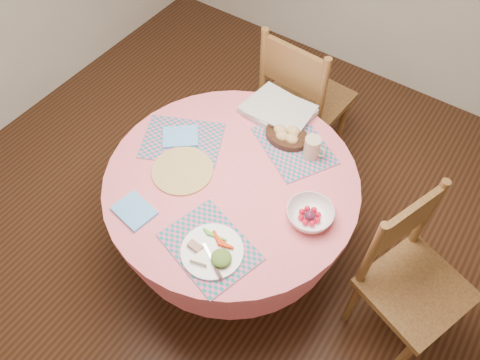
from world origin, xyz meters
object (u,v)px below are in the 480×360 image
object	(u,v)px
latte_mug	(312,148)
dinner_plate	(213,252)
bread_bowl	(287,135)
chair_back	(302,98)
dining_table	(232,202)
fruit_bowl	(310,215)
wicker_trivet	(182,171)
chair_right	(410,277)

from	to	relation	value
latte_mug	dinner_plate	bearing A→B (deg)	-96.19
bread_bowl	chair_back	bearing A→B (deg)	109.21
dining_table	fruit_bowl	world-z (taller)	fruit_bowl
chair_back	fruit_bowl	world-z (taller)	chair_back
wicker_trivet	bread_bowl	world-z (taller)	bread_bowl
bread_bowl	chair_right	bearing A→B (deg)	-14.33
dining_table	fruit_bowl	bearing A→B (deg)	2.19
chair_right	dinner_plate	size ratio (longest dim) A/B	3.57
bread_bowl	fruit_bowl	xyz separation A→B (m)	(0.33, -0.35, -0.00)
wicker_trivet	fruit_bowl	world-z (taller)	fruit_bowl
dinner_plate	latte_mug	xyz separation A→B (m)	(0.08, 0.72, 0.04)
chair_right	bread_bowl	distance (m)	0.90
chair_right	dinner_plate	world-z (taller)	chair_right
wicker_trivet	fruit_bowl	size ratio (longest dim) A/B	1.28
latte_mug	bread_bowl	bearing A→B (deg)	170.73
dining_table	wicker_trivet	bearing A→B (deg)	-156.51
chair_back	dinner_plate	world-z (taller)	chair_back
chair_right	latte_mug	distance (m)	0.76
bread_bowl	dinner_plate	bearing A→B (deg)	-83.68
dinner_plate	dining_table	bearing A→B (deg)	113.99
chair_back	bread_bowl	xyz separation A→B (m)	(0.18, -0.51, 0.24)
chair_back	chair_right	bearing A→B (deg)	148.37
latte_mug	fruit_bowl	xyz separation A→B (m)	(0.17, -0.32, -0.03)
bread_bowl	fruit_bowl	bearing A→B (deg)	-46.46
wicker_trivet	dinner_plate	bearing A→B (deg)	-35.57
chair_back	fruit_bowl	distance (m)	1.03
chair_right	fruit_bowl	xyz separation A→B (m)	(-0.50, -0.14, 0.28)
dining_table	chair_back	bearing A→B (deg)	96.04
chair_back	latte_mug	distance (m)	0.69
dinner_plate	latte_mug	bearing A→B (deg)	83.81
bread_bowl	fruit_bowl	size ratio (longest dim) A/B	0.99
wicker_trivet	fruit_bowl	bearing A→B (deg)	9.99
fruit_bowl	bread_bowl	bearing A→B (deg)	133.54
dinner_plate	wicker_trivet	bearing A→B (deg)	144.43
dining_table	chair_back	distance (m)	0.88
chair_right	bread_bowl	xyz separation A→B (m)	(-0.83, 0.21, 0.28)
chair_back	wicker_trivet	size ratio (longest dim) A/B	3.46
dinner_plate	chair_right	bearing A→B (deg)	35.23
wicker_trivet	bread_bowl	xyz separation A→B (m)	(0.31, 0.46, 0.03)
chair_right	latte_mug	size ratio (longest dim) A/B	8.13
wicker_trivet	dining_table	bearing A→B (deg)	23.49
chair_right	latte_mug	world-z (taller)	chair_right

